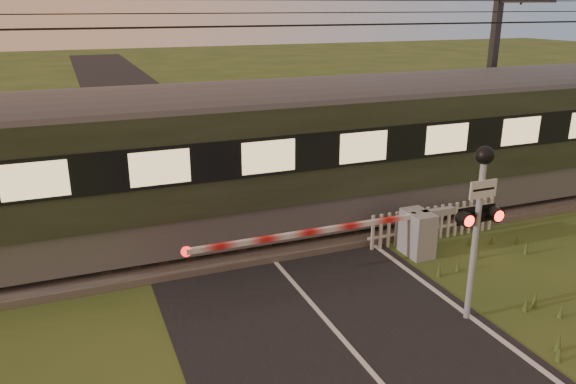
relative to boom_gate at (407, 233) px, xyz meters
name	(u,v)px	position (x,y,z in m)	size (l,w,h in m)	color
ground	(376,379)	(-3.16, -3.97, -0.64)	(160.00, 160.00, 0.00)	#2D4A1C
track_bed	(253,236)	(-3.16, 2.53, -0.58)	(140.00, 3.40, 0.39)	#47423D
overhead_wires	(249,16)	(-3.16, 2.53, 5.08)	(120.00, 0.62, 0.62)	black
boom_gate	(407,233)	(0.00, 0.00, 0.00)	(6.94, 0.88, 1.17)	gray
crossing_signal	(479,204)	(-0.49, -2.96, 1.80)	(0.91, 0.36, 3.56)	gray
picket_fence	(434,223)	(1.28, 0.64, -0.16)	(3.97, 0.08, 0.96)	silver
catenary_mast	(493,67)	(6.34, 4.76, 3.31)	(0.24, 2.47, 7.63)	#2D2D30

